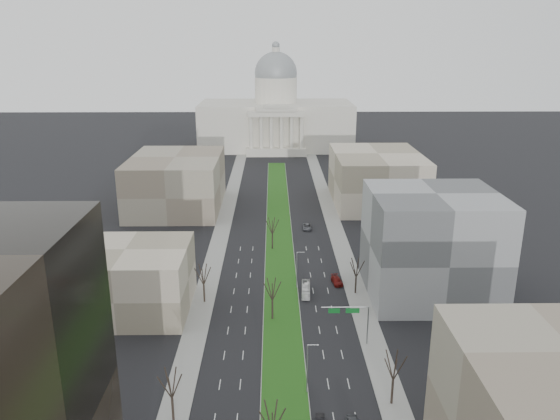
{
  "coord_description": "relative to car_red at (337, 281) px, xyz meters",
  "views": [
    {
      "loc": [
        -1.8,
        -22.29,
        56.33
      ],
      "look_at": [
        0.02,
        112.36,
        13.91
      ],
      "focal_mm": 35.0,
      "sensor_mm": 36.0,
      "label": 1
    }
  ],
  "objects": [
    {
      "name": "streetlamp_median_c",
      "position": [
        -9.73,
        -2.38,
        4.05
      ],
      "size": [
        1.9,
        0.2,
        9.16
      ],
      "color": "gray",
      "rests_on": "ground"
    },
    {
      "name": "tree_right_far",
      "position": [
        3.71,
        -5.38,
        5.77
      ],
      "size": [
        5.04,
        5.04,
        9.07
      ],
      "color": "black",
      "rests_on": "ground"
    },
    {
      "name": "car_red",
      "position": [
        0.0,
        0.0,
        0.0
      ],
      "size": [
        2.79,
        5.44,
        1.51
      ],
      "primitive_type": "imported",
      "rotation": [
        0.0,
        0.0,
        0.13
      ],
      "color": "maroon",
      "rests_on": "ground"
    },
    {
      "name": "capitol",
      "position": [
        -13.49,
        172.21,
        15.55
      ],
      "size": [
        80.0,
        46.0,
        55.0
      ],
      "color": "beige",
      "rests_on": "ground"
    },
    {
      "name": "sidewalk_right",
      "position": [
        4.01,
        -2.38,
        -0.68
      ],
      "size": [
        5.0,
        330.0,
        0.15
      ],
      "primitive_type": "cube",
      "color": "gray",
      "rests_on": "ground"
    },
    {
      "name": "tree_left_mid",
      "position": [
        -30.69,
        -49.38,
        6.24
      ],
      "size": [
        5.4,
        5.4,
        9.72
      ],
      "color": "black",
      "rests_on": "ground"
    },
    {
      "name": "building_beige_left",
      "position": [
        -46.49,
        -12.38,
        6.25
      ],
      "size": [
        26.0,
        22.0,
        14.0
      ],
      "primitive_type": "cube",
      "color": "gray",
      "rests_on": "ground"
    },
    {
      "name": "building_far_left",
      "position": [
        -48.49,
        62.62,
        8.25
      ],
      "size": [
        30.0,
        40.0,
        18.0
      ],
      "primitive_type": "cube",
      "color": "gray",
      "rests_on": "ground"
    },
    {
      "name": "box_van",
      "position": [
        -7.78,
        -5.48,
        0.35
      ],
      "size": [
        2.33,
        8.04,
        2.21
      ],
      "primitive_type": "imported",
      "rotation": [
        0.0,
        0.0,
        -0.06
      ],
      "color": "white",
      "rests_on": "ground"
    },
    {
      "name": "tree_right_mid",
      "position": [
        3.71,
        -45.38,
        6.4
      ],
      "size": [
        5.52,
        5.52,
        9.94
      ],
      "color": "black",
      "rests_on": "ground"
    },
    {
      "name": "tree_median_b",
      "position": [
        -15.49,
        -17.38,
        6.24
      ],
      "size": [
        5.4,
        5.4,
        9.72
      ],
      "color": "black",
      "rests_on": "ground"
    },
    {
      "name": "median",
      "position": [
        -13.49,
        21.61,
        -0.65
      ],
      "size": [
        8.0,
        222.03,
        0.2
      ],
      "color": "#999993",
      "rests_on": "ground"
    },
    {
      "name": "mast_arm_signs",
      "position": [
        -0.0,
        -27.35,
        5.35
      ],
      "size": [
        9.12,
        0.24,
        8.09
      ],
      "color": "gray",
      "rests_on": "ground"
    },
    {
      "name": "car_grey_far",
      "position": [
        -4.74,
        39.28,
        0.01
      ],
      "size": [
        2.83,
        5.64,
        1.53
      ],
      "primitive_type": "imported",
      "rotation": [
        0.0,
        0.0,
        -0.05
      ],
      "color": "#4E4F56",
      "rests_on": "ground"
    },
    {
      "name": "ground",
      "position": [
        -13.49,
        22.62,
        -0.75
      ],
      "size": [
        600.0,
        600.0,
        0.0
      ],
      "primitive_type": "plane",
      "color": "black",
      "rests_on": "ground"
    },
    {
      "name": "building_far_right",
      "position": [
        21.51,
        67.62,
        8.25
      ],
      "size": [
        30.0,
        40.0,
        18.0
      ],
      "primitive_type": "cube",
      "color": "gray",
      "rests_on": "ground"
    },
    {
      "name": "tree_median_a",
      "position": [
        -15.49,
        -57.38,
        6.24
      ],
      "size": [
        5.4,
        5.4,
        9.72
      ],
      "color": "black",
      "rests_on": "ground"
    },
    {
      "name": "building_grey_right",
      "position": [
        20.51,
        -5.38,
        11.25
      ],
      "size": [
        28.0,
        26.0,
        24.0
      ],
      "primitive_type": "cube",
      "color": "#5D5F62",
      "rests_on": "ground"
    },
    {
      "name": "streetlamp_median_b",
      "position": [
        -9.73,
        -42.38,
        4.05
      ],
      "size": [
        1.9,
        0.2,
        9.16
      ],
      "color": "gray",
      "rests_on": "ground"
    },
    {
      "name": "tree_median_c",
      "position": [
        -15.49,
        22.62,
        6.24
      ],
      "size": [
        5.4,
        5.4,
        9.72
      ],
      "color": "black",
      "rests_on": "ground"
    },
    {
      "name": "sidewalk_left",
      "position": [
        -30.99,
        -2.38,
        -0.68
      ],
      "size": [
        5.0,
        330.0,
        0.15
      ],
      "primitive_type": "cube",
      "color": "gray",
      "rests_on": "ground"
    },
    {
      "name": "tree_left_far",
      "position": [
        -30.69,
        -9.38,
        6.09
      ],
      "size": [
        5.28,
        5.28,
        9.5
      ],
      "color": "black",
      "rests_on": "ground"
    }
  ]
}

